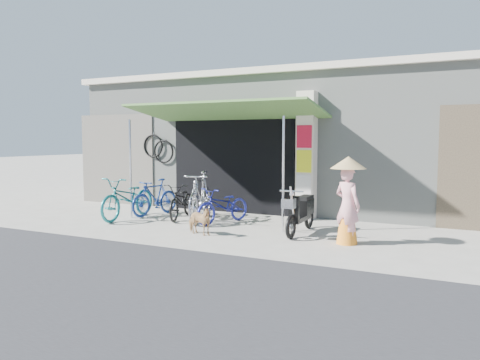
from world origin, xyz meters
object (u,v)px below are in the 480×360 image
at_px(bike_blue, 155,197).
at_px(moped, 301,212).
at_px(bike_navy, 223,205).
at_px(nun, 348,200).
at_px(bike_black, 182,201).
at_px(street_dog, 199,221).
at_px(bike_teal, 128,198).
at_px(bike_silver, 200,196).

bearing_deg(bike_blue, moped, 1.92).
xyz_separation_m(bike_navy, moped, (1.93, -0.31, 0.02)).
xyz_separation_m(bike_blue, nun, (5.04, -1.10, 0.35)).
xyz_separation_m(bike_black, street_dog, (1.35, -1.47, -0.14)).
bearing_deg(bike_teal, bike_silver, 17.31).
bearing_deg(street_dog, bike_black, 56.46).
xyz_separation_m(bike_navy, nun, (2.99, -0.86, 0.39)).
relative_size(bike_navy, nun, 0.97).
xyz_separation_m(street_dog, nun, (2.83, 0.49, 0.52)).
height_order(bike_black, moped, moped).
bearing_deg(nun, moped, -1.70).
relative_size(bike_blue, moped, 0.91).
bearing_deg(bike_blue, street_dog, -25.87).
relative_size(bike_blue, bike_silver, 0.79).
relative_size(bike_teal, bike_black, 1.18).
bearing_deg(nun, bike_teal, 21.53).
bearing_deg(street_dog, bike_navy, 20.56).
bearing_deg(bike_blue, bike_teal, -100.35).
height_order(bike_teal, bike_black, bike_teal).
height_order(bike_silver, street_dog, bike_silver).
height_order(bike_teal, bike_silver, bike_silver).
relative_size(bike_silver, street_dog, 2.85).
height_order(bike_teal, bike_blue, bike_teal).
height_order(bike_blue, nun, nun).
xyz_separation_m(bike_black, moped, (3.13, -0.43, -0.00)).
height_order(bike_blue, street_dog, bike_blue).
xyz_separation_m(bike_silver, nun, (3.66, -0.97, 0.23)).
distance_m(bike_black, bike_silver, 0.55).
height_order(bike_navy, moped, moped).
distance_m(street_dog, nun, 2.92).
bearing_deg(bike_silver, bike_black, 163.81).
xyz_separation_m(bike_blue, bike_navy, (2.05, -0.24, -0.05)).
xyz_separation_m(bike_blue, street_dog, (2.22, -1.59, -0.17)).
distance_m(bike_navy, nun, 3.13).
relative_size(bike_silver, bike_navy, 1.23).
bearing_deg(street_dog, bike_silver, 43.28).
bearing_deg(bike_black, bike_navy, -21.41).
bearing_deg(bike_black, street_dog, -62.96).
bearing_deg(street_dog, bike_teal, 83.98).
bearing_deg(bike_navy, moped, 8.64).
height_order(bike_navy, street_dog, bike_navy).
height_order(bike_teal, nun, nun).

